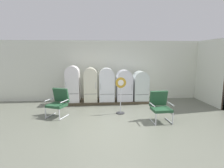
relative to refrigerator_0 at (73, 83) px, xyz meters
name	(u,v)px	position (x,y,z in m)	size (l,w,h in m)	color
ground	(113,128)	(1.58, -2.93, -1.01)	(12.00, 10.00, 0.05)	#636659
back_wall	(107,70)	(1.58, 0.73, 0.48)	(11.76, 0.12, 2.91)	silver
side_wall_right	(211,72)	(6.24, -0.45, 0.46)	(0.16, 2.20, 2.91)	silver
display_plinth	(108,101)	(1.58, 0.10, -0.93)	(4.48, 0.95, 0.12)	#473C2B
refrigerator_0	(73,83)	(0.00, 0.00, 0.00)	(0.61, 0.70, 1.63)	white
refrigerator_1	(91,84)	(0.80, -0.01, -0.05)	(0.60, 0.68, 1.54)	beige
refrigerator_2	(107,84)	(1.54, -0.03, -0.06)	(0.69, 0.64, 1.53)	white
refrigerator_3	(124,85)	(2.36, -0.04, -0.12)	(0.72, 0.62, 1.44)	white
refrigerator_4	(141,85)	(3.14, 0.00, -0.15)	(0.67, 0.71, 1.36)	silver
armchair_left	(58,102)	(-0.32, -1.66, -0.44)	(0.84, 0.86, 1.02)	silver
armchair_right	(160,105)	(3.23, -2.46, -0.44)	(0.71, 0.70, 1.02)	silver
sign_stand	(121,97)	(1.99, -1.57, -0.35)	(0.40, 0.32, 1.41)	#2D2D30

